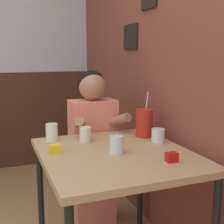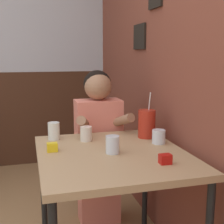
{
  "view_description": "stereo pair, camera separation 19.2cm",
  "coord_description": "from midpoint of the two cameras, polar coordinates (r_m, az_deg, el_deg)",
  "views": [
    {
      "loc": [
        0.32,
        -1.17,
        1.3
      ],
      "look_at": [
        1.0,
        0.6,
        0.95
      ],
      "focal_mm": 50.0,
      "sensor_mm": 36.0,
      "label": 1
    },
    {
      "loc": [
        0.5,
        -1.23,
        1.3
      ],
      "look_at": [
        1.0,
        0.6,
        0.95
      ],
      "focal_mm": 50.0,
      "sensor_mm": 36.0,
      "label": 2
    }
  ],
  "objects": [
    {
      "name": "main_table",
      "position": [
        1.81,
        -2.43,
        -9.51
      ],
      "size": [
        0.83,
        0.93,
        0.75
      ],
      "color": "tan",
      "rests_on": "ground_plane"
    },
    {
      "name": "brick_wall_right",
      "position": [
        2.65,
        1.67,
        11.63
      ],
      "size": [
        0.08,
        4.5,
        2.7
      ],
      "color": "brown",
      "rests_on": "ground_plane"
    },
    {
      "name": "glass_by_brick",
      "position": [
        1.75,
        -2.35,
        -6.0
      ],
      "size": [
        0.08,
        0.08,
        0.1
      ],
      "color": "silver",
      "rests_on": "main_table"
    },
    {
      "name": "glass_far_side",
      "position": [
        2.0,
        -7.66,
        -4.11
      ],
      "size": [
        0.08,
        0.08,
        0.09
      ],
      "color": "silver",
      "rests_on": "main_table"
    },
    {
      "name": "glass_near_pitcher",
      "position": [
        1.98,
        5.67,
        -4.33
      ],
      "size": [
        0.08,
        0.08,
        0.09
      ],
      "color": "silver",
      "rests_on": "main_table"
    },
    {
      "name": "person_seated",
      "position": [
        2.38,
        -5.79,
        -6.0
      ],
      "size": [
        0.42,
        0.4,
        1.18
      ],
      "color": "#EA7F6B",
      "rests_on": "ground_plane"
    },
    {
      "name": "cocktail_pitcher",
      "position": [
        2.09,
        3.31,
        -2.05
      ],
      "size": [
        0.11,
        0.11,
        0.3
      ],
      "color": "#B22819",
      "rests_on": "main_table"
    },
    {
      "name": "condiment_mustard",
      "position": [
        1.8,
        -13.48,
        -6.65
      ],
      "size": [
        0.06,
        0.04,
        0.05
      ],
      "color": "yellow",
      "rests_on": "main_table"
    },
    {
      "name": "glass_center",
      "position": [
        2.05,
        -13.63,
        -3.67
      ],
      "size": [
        0.08,
        0.08,
        0.11
      ],
      "color": "silver",
      "rests_on": "main_table"
    },
    {
      "name": "condiment_ketchup",
      "position": [
        1.63,
        7.53,
        -8.25
      ],
      "size": [
        0.06,
        0.04,
        0.05
      ],
      "color": "#B7140F",
      "rests_on": "main_table"
    }
  ]
}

